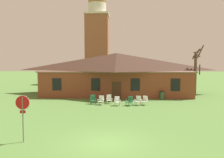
{
  "coord_description": "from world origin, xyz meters",
  "views": [
    {
      "loc": [
        0.91,
        -12.54,
        4.51
      ],
      "look_at": [
        -0.12,
        9.25,
        2.91
      ],
      "focal_mm": 36.99,
      "sensor_mm": 36.0,
      "label": 1
    }
  ],
  "objects": [
    {
      "name": "ground_plane",
      "position": [
        0.0,
        0.0,
        0.0
      ],
      "size": [
        200.0,
        200.0,
        0.0
      ],
      "primitive_type": "plane",
      "color": "#517A38"
    },
    {
      "name": "lawn_chair_by_porch",
      "position": [
        -2.31,
        12.01,
        0.5
      ],
      "size": [
        0.76,
        0.81,
        0.96
      ],
      "color": "#28704C",
      "rests_on": "ground"
    },
    {
      "name": "lawn_chair_near_door",
      "position": [
        -1.38,
        11.53,
        0.5
      ],
      "size": [
        0.7,
        0.73,
        0.96
      ],
      "color": "white",
      "rests_on": "ground"
    },
    {
      "name": "bare_tree_beside_building",
      "position": [
        10.72,
        18.93,
        3.43
      ],
      "size": [
        1.37,
        1.67,
        6.79
      ],
      "color": "brown",
      "rests_on": "ground"
    },
    {
      "name": "trash_bin",
      "position": [
        5.64,
        15.25,
        0.5
      ],
      "size": [
        0.56,
        0.56,
        0.98
      ],
      "color": "#335638",
      "rests_on": "ground"
    },
    {
      "name": "lawn_chair_under_eave",
      "position": [
        3.22,
        11.61,
        0.5
      ],
      "size": [
        0.83,
        0.86,
        0.96
      ],
      "color": "silver",
      "rests_on": "ground"
    },
    {
      "name": "brick_building",
      "position": [
        0.0,
        20.55,
        2.95
      ],
      "size": [
        20.15,
        10.4,
        5.79
      ],
      "color": "brown",
      "rests_on": "ground"
    },
    {
      "name": "lawn_chair_far_side",
      "position": [
        2.52,
        11.5,
        0.5
      ],
      "size": [
        0.77,
        0.82,
        0.96
      ],
      "color": "white",
      "rests_on": "ground"
    },
    {
      "name": "dome_tower",
      "position": [
        -4.62,
        37.43,
        9.43
      ],
      "size": [
        5.18,
        5.18,
        20.51
      ],
      "color": "#93563D",
      "rests_on": "ground"
    },
    {
      "name": "stop_sign",
      "position": [
        -4.68,
        -0.07,
        1.88
      ],
      "size": [
        0.8,
        0.09,
        2.66
      ],
      "color": "slate",
      "rests_on": "ground"
    },
    {
      "name": "lawn_chair_right_end",
      "position": [
        1.63,
        11.17,
        0.5
      ],
      "size": [
        0.84,
        0.86,
        0.96
      ],
      "color": "#28704C",
      "rests_on": "ground"
    },
    {
      "name": "lawn_chair_middle",
      "position": [
        0.33,
        11.11,
        0.5
      ],
      "size": [
        0.7,
        0.74,
        0.96
      ],
      "color": "white",
      "rests_on": "ground"
    },
    {
      "name": "lawn_chair_left_end",
      "position": [
        -0.59,
        12.31,
        0.5
      ],
      "size": [
        0.72,
        0.76,
        0.96
      ],
      "color": "white",
      "rests_on": "ground"
    }
  ]
}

